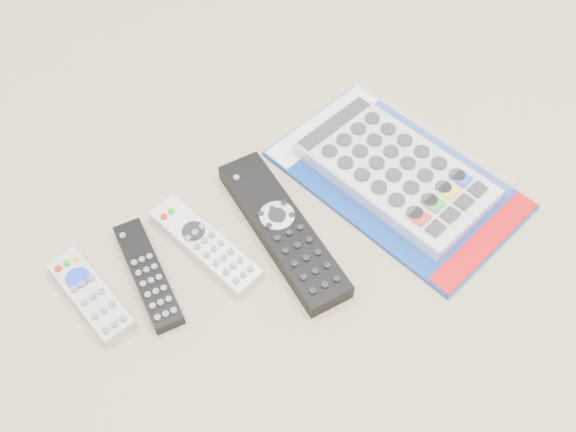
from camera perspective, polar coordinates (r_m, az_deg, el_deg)
remote_small_grey at (r=0.85m, az=-17.13°, el=-6.77°), size 0.06×0.15×0.02m
remote_slim_black at (r=0.85m, az=-12.33°, el=-5.08°), size 0.06×0.17×0.02m
remote_silver_dvd at (r=0.86m, az=-7.35°, el=-2.55°), size 0.07×0.18×0.02m
remote_large_black at (r=0.86m, az=-0.49°, el=-1.17°), size 0.09×0.27×0.03m
jumbo_remote_packaged at (r=0.93m, az=9.53°, el=4.07°), size 0.26×0.37×0.05m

